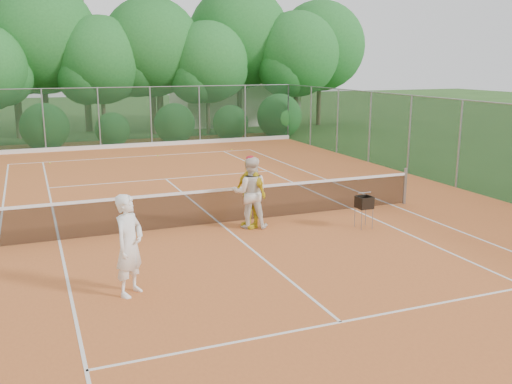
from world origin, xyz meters
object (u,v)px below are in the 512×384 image
Objects in this scene: player_white at (129,245)px; ball_hopper at (364,203)px; player_center_grp at (250,192)px; player_yellow at (250,192)px.

player_white is 2.27× the size of ball_hopper.
player_white reaches higher than player_center_grp.
player_white reaches higher than player_yellow.
player_yellow is at bearing 63.96° from player_center_grp.
player_center_grp reaches higher than player_yellow.
player_white is 1.01× the size of player_center_grp.
ball_hopper is (6.40, 2.13, -0.29)m from player_white.
player_center_grp is 2.97m from ball_hopper.
player_white is at bearing -138.26° from player_center_grp.
player_center_grp is 0.04m from player_yellow.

